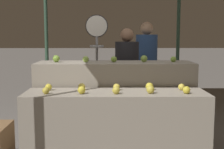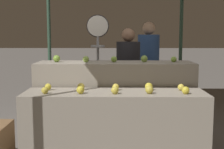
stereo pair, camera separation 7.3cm
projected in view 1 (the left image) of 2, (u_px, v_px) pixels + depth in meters
display_counter_front at (116, 130)px, 3.39m from camera, size 1.95×0.55×0.83m
display_counter_back at (115, 105)px, 3.96m from camera, size 1.95×0.55×1.10m
apple_front_0 at (46, 91)px, 3.21m from camera, size 0.07×0.07×0.07m
apple_front_1 at (82, 90)px, 3.22m from camera, size 0.08×0.08×0.08m
apple_front_2 at (116, 90)px, 3.21m from camera, size 0.08×0.08×0.08m
apple_front_3 at (150, 90)px, 3.24m from camera, size 0.08×0.08×0.08m
apple_front_4 at (186, 90)px, 3.23m from camera, size 0.08×0.08×0.08m
apple_front_5 at (49, 87)px, 3.42m from camera, size 0.07×0.07×0.07m
apple_front_6 at (82, 87)px, 3.43m from camera, size 0.08×0.08×0.08m
apple_front_7 at (117, 87)px, 3.43m from camera, size 0.07×0.07×0.07m
apple_front_8 at (149, 86)px, 3.43m from camera, size 0.09×0.09×0.09m
apple_front_9 at (181, 87)px, 3.43m from camera, size 0.07×0.07×0.07m
apple_back_0 at (56, 59)px, 3.89m from camera, size 0.09×0.09×0.09m
apple_back_1 at (86, 59)px, 3.87m from camera, size 0.08×0.08×0.08m
apple_back_2 at (114, 59)px, 3.88m from camera, size 0.08×0.08×0.08m
apple_back_3 at (144, 59)px, 3.90m from camera, size 0.09×0.09×0.09m
apple_back_4 at (173, 59)px, 3.90m from camera, size 0.07×0.07×0.07m
produce_scale at (97, 46)px, 4.48m from camera, size 0.32×0.20×1.72m
person_vendor_at_scale at (127, 72)px, 4.76m from camera, size 0.39×0.39×1.54m
person_customer_left at (146, 63)px, 5.42m from camera, size 0.48×0.48×1.66m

